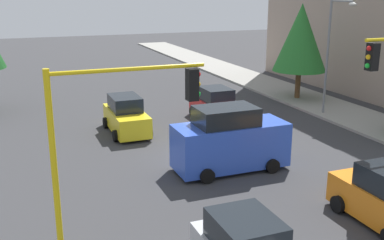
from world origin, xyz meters
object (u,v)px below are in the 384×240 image
Objects in this scene: tree_roadside_mid at (301,38)px; car_red at (215,106)px; traffic_signal_near_right at (117,119)px; delivery_van_blue at (230,141)px; street_lamp_curbside at (333,44)px; car_yellow at (126,116)px.

car_red is at bearing -70.05° from tree_roadside_mid.
traffic_signal_near_right is 7.32m from delivery_van_blue.
delivery_van_blue is at bearing -45.24° from tree_roadside_mid.
delivery_van_blue reaches higher than car_red.
car_red is (-7.28, 2.58, -0.39)m from delivery_van_blue.
delivery_van_blue is at bearing -58.86° from street_lamp_curbside.
traffic_signal_near_right is 1.13× the size of delivery_van_blue.
traffic_signal_near_right reaches higher than car_red.
delivery_van_blue is (10.00, -10.09, -3.00)m from tree_roadside_mid.
street_lamp_curbside is 11.27m from delivery_van_blue.
car_red is at bearing 94.62° from car_yellow.
traffic_signal_near_right is at bearing -54.32° from delivery_van_blue.
delivery_van_blue is 1.27× the size of car_red.
street_lamp_curbside reaches higher than tree_roadside_mid.
street_lamp_curbside reaches higher than traffic_signal_near_right.
traffic_signal_near_right is at bearing -35.86° from car_red.
car_red is 5.40m from car_yellow.
traffic_signal_near_right reaches higher than delivery_van_blue.
street_lamp_curbside reaches higher than delivery_van_blue.
traffic_signal_near_right is 0.83× the size of tree_roadside_mid.
traffic_signal_near_right is 1.43× the size of car_red.
traffic_signal_near_right is 14.22m from car_red.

